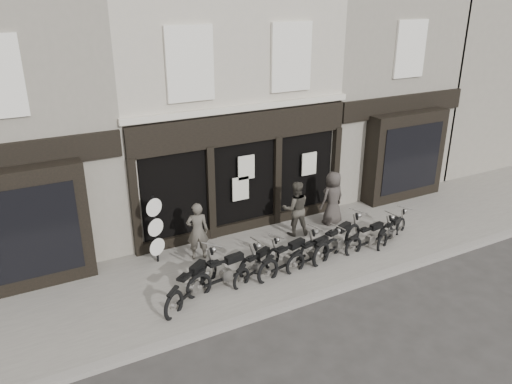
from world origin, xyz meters
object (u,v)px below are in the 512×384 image
motorcycle_2 (258,266)px  motorcycle_7 (392,232)px  motorcycle_3 (290,259)px  advert_sign_post (156,233)px  motorcycle_0 (193,285)px  man_left (198,231)px  motorcycle_5 (338,242)px  motorcycle_4 (315,254)px  man_right (333,198)px  motorcycle_1 (226,274)px  man_centre (296,208)px  motorcycle_6 (370,238)px

motorcycle_2 → motorcycle_7: 4.58m
motorcycle_3 → advert_sign_post: bearing=131.5°
motorcycle_2 → advert_sign_post: 2.97m
motorcycle_0 → man_left: 2.03m
motorcycle_0 → motorcycle_5: (4.55, 0.13, 0.01)m
motorcycle_7 → motorcycle_5: bearing=152.5°
motorcycle_4 → motorcycle_5: (0.93, 0.17, 0.06)m
man_right → advert_sign_post: size_ratio=0.84×
motorcycle_7 → motorcycle_1: bearing=155.3°
motorcycle_1 → motorcycle_5: bearing=-7.7°
motorcycle_3 → man_right: man_right is taller
advert_sign_post → motorcycle_5: bearing=-43.2°
motorcycle_4 → man_left: 3.34m
motorcycle_2 → man_right: man_right is taller
man_right → motorcycle_0: bearing=11.3°
motorcycle_2 → man_right: 4.06m
motorcycle_1 → motorcycle_3: same height
motorcycle_4 → man_right: 2.77m
motorcycle_3 → motorcycle_4: (0.81, -0.02, -0.04)m
man_centre → man_left: bearing=17.3°
motorcycle_5 → advert_sign_post: size_ratio=1.07×
motorcycle_3 → motorcycle_5: size_ratio=1.00×
motorcycle_0 → advert_sign_post: 2.19m
motorcycle_5 → man_centre: bearing=86.1°
motorcycle_4 → motorcycle_6: motorcycle_4 is taller
motorcycle_1 → motorcycle_4: (2.65, -0.15, -0.04)m
motorcycle_4 → man_left: man_left is taller
motorcycle_2 → motorcycle_1: bearing=159.3°
motorcycle_7 → advert_sign_post: 7.08m
motorcycle_1 → motorcycle_7: motorcycle_1 is taller
advert_sign_post → man_right: bearing=-23.4°
motorcycle_0 → motorcycle_6: bearing=-36.2°
motorcycle_0 → motorcycle_1: bearing=-29.7°
motorcycle_6 → man_left: size_ratio=1.20×
motorcycle_5 → man_right: man_right is taller
motorcycle_4 → motorcycle_6: (2.02, 0.02, -0.01)m
motorcycle_0 → motorcycle_6: 5.64m
motorcycle_1 → motorcycle_3: size_ratio=1.01×
man_left → advert_sign_post: bearing=-0.1°
motorcycle_3 → motorcycle_6: bearing=-13.7°
motorcycle_5 → motorcycle_6: size_ratio=1.11×
motorcycle_6 → motorcycle_2: bearing=169.5°
motorcycle_2 → man_left: bearing=99.5°
man_centre → advert_sign_post: advert_sign_post is taller
motorcycle_0 → man_centre: 4.49m
motorcycle_1 → motorcycle_5: motorcycle_5 is taller
motorcycle_2 → motorcycle_6: size_ratio=0.91×
man_left → man_right: bearing=-162.4°
motorcycle_2 → advert_sign_post: advert_sign_post is taller
motorcycle_2 → motorcycle_6: 3.71m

